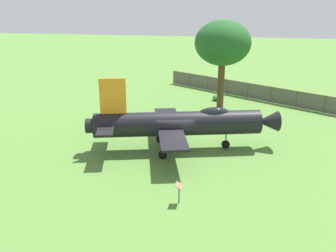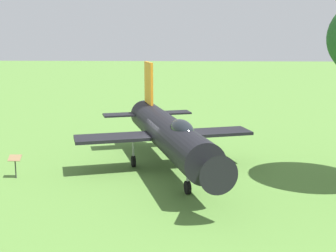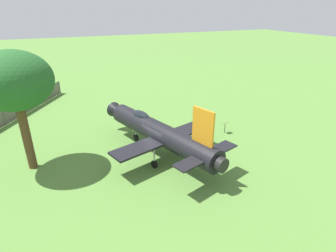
{
  "view_description": "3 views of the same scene",
  "coord_description": "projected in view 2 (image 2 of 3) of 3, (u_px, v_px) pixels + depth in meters",
  "views": [
    {
      "loc": [
        4.54,
        -23.99,
        9.97
      ],
      "look_at": [
        -0.62,
        -0.4,
        1.9
      ],
      "focal_mm": 38.75,
      "sensor_mm": 36.0,
      "label": 1
    },
    {
      "loc": [
        22.35,
        0.97,
        6.85
      ],
      "look_at": [
        -0.88,
        -0.01,
        2.18
      ],
      "focal_mm": 48.57,
      "sensor_mm": 36.0,
      "label": 2
    },
    {
      "loc": [
        -18.24,
        7.36,
        11.32
      ],
      "look_at": [
        1.03,
        -1.13,
        2.01
      ],
      "focal_mm": 29.14,
      "sensor_mm": 36.0,
      "label": 3
    }
  ],
  "objects": [
    {
      "name": "display_jet",
      "position": [
        169.0,
        134.0,
        22.52
      ],
      "size": [
        13.51,
        9.3,
        5.3
      ],
      "rotation": [
        0.0,
        0.0,
        0.29
      ],
      "color": "black",
      "rests_on": "ground_plane"
    },
    {
      "name": "ground_plane",
      "position": [
        168.0,
        171.0,
        23.28
      ],
      "size": [
        200.0,
        200.0,
        0.0
      ],
      "primitive_type": "plane",
      "color": "#568438"
    },
    {
      "name": "info_plaque",
      "position": [
        15.0,
        161.0,
        21.96
      ],
      "size": [
        0.42,
        0.61,
        1.14
      ],
      "color": "#333333",
      "rests_on": "ground_plane"
    }
  ]
}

